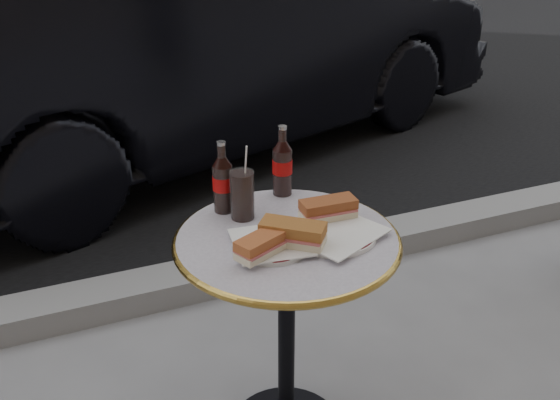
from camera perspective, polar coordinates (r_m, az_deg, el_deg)
name	(u,v)px	position (r m, az deg, el deg)	size (l,w,h in m)	color
asphalt_road	(89,70)	(6.57, -17.03, 11.31)	(40.00, 8.00, 0.00)	black
curb	(206,278)	(2.78, -6.75, -7.10)	(40.00, 0.20, 0.12)	gray
bistro_table	(286,344)	(1.90, 0.59, -12.99)	(0.62, 0.62, 0.73)	#BAB2C4
plate_left	(271,245)	(1.64, -0.82, -4.10)	(0.21, 0.21, 0.01)	silver
plate_right	(332,233)	(1.70, 4.76, -3.04)	(0.25, 0.25, 0.01)	white
sandwich_left_a	(262,246)	(1.58, -1.63, -4.18)	(0.15, 0.07, 0.05)	#A9552B
sandwich_left_b	(293,234)	(1.62, 1.17, -3.16)	(0.17, 0.08, 0.06)	#975926
sandwich_right	(328,210)	(1.75, 4.43, -0.90)	(0.16, 0.07, 0.05)	brown
cola_bottle_left	(223,177)	(1.79, -5.27, 2.12)	(0.06, 0.06, 0.22)	black
cola_bottle_right	(282,160)	(1.89, 0.22, 3.64)	(0.06, 0.06, 0.22)	black
cola_glass	(242,195)	(1.76, -3.48, 0.48)	(0.07, 0.07, 0.14)	black
parked_car	(203,40)	(4.18, -7.07, 14.32)	(4.38, 1.52, 1.44)	black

